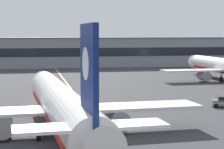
% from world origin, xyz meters
% --- Properties ---
extents(taxiway_centreline, '(1.49, 180.00, 0.01)m').
position_xyz_m(taxiway_centreline, '(0.00, 30.00, 0.00)').
color(taxiway_centreline, yellow).
rests_on(taxiway_centreline, ground).
extents(airliner_foreground, '(32.21, 41.51, 11.65)m').
position_xyz_m(airliner_foreground, '(-4.94, 14.31, 3.37)').
color(airliner_foreground, white).
rests_on(airliner_foreground, ground).
extents(safety_cone_by_nose_gear, '(0.44, 0.44, 0.55)m').
position_xyz_m(safety_cone_by_nose_gear, '(-3.53, 31.28, 0.26)').
color(safety_cone_by_nose_gear, orange).
rests_on(safety_cone_by_nose_gear, ground).
extents(terminal_building, '(115.66, 12.40, 9.96)m').
position_xyz_m(terminal_building, '(6.53, 112.91, 4.99)').
color(terminal_building, gray).
rests_on(terminal_building, ground).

